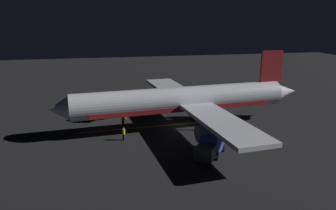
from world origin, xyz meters
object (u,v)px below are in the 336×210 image
catering_truck (211,146)px  traffic_cone_under_wing (125,118)px  airliner (185,100)px  traffic_cone_near_left (128,113)px  traffic_cone_near_right (176,144)px  ground_crew_worker (124,134)px  baggage_truck (104,109)px

catering_truck → traffic_cone_under_wing: bearing=27.3°
airliner → traffic_cone_under_wing: (5.62, 8.31, -3.77)m
traffic_cone_near_left → traffic_cone_near_right: 16.09m
airliner → ground_crew_worker: bearing=110.6°
traffic_cone_near_left → airliner: bearing=-137.3°
baggage_truck → traffic_cone_near_left: 4.08m
airliner → catering_truck: bearing=-179.3°
baggage_truck → traffic_cone_near_right: size_ratio=10.67×
airliner → traffic_cone_near_right: airliner is taller
airliner → baggage_truck: bearing=56.6°
baggage_truck → traffic_cone_under_wing: (-2.02, -3.27, -1.01)m
airliner → baggage_truck: size_ratio=6.45×
ground_crew_worker → traffic_cone_under_wing: 9.21m
traffic_cone_near_left → traffic_cone_near_right: bearing=-163.6°
traffic_cone_near_left → traffic_cone_under_wing: same height
traffic_cone_under_wing → traffic_cone_near_left: bearing=-13.0°
catering_truck → ground_crew_worker: size_ratio=3.26×
traffic_cone_near_left → ground_crew_worker: bearing=172.0°
baggage_truck → traffic_cone_near_left: size_ratio=10.67×
baggage_truck → traffic_cone_near_right: bearing=-150.2°
baggage_truck → traffic_cone_near_right: (-14.74, -8.45, -1.01)m
ground_crew_worker → traffic_cone_near_right: (-3.59, -6.23, -0.64)m
catering_truck → traffic_cone_near_left: (19.08, 7.81, -1.01)m
catering_truck → traffic_cone_near_left: size_ratio=10.31×
airliner → traffic_cone_near_left: airliner is taller
baggage_truck → ground_crew_worker: size_ratio=3.37×
airliner → traffic_cone_near_right: size_ratio=68.83×
traffic_cone_near_right → traffic_cone_under_wing: size_ratio=1.00×
baggage_truck → ground_crew_worker: baggage_truck is taller
airliner → baggage_truck: (7.64, 11.57, -2.75)m
airliner → catering_truck: airliner is taller
catering_truck → traffic_cone_near_left: catering_truck is taller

